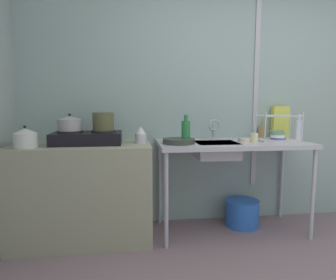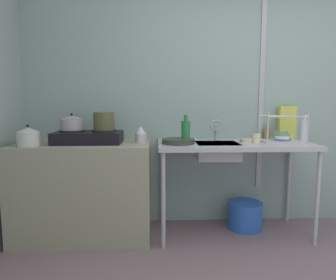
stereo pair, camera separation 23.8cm
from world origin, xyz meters
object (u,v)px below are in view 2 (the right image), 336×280
(pot_beside_stove, at_px, (28,137))
(pot_on_right_burner, at_px, (104,121))
(cup_by_rack, at_px, (256,139))
(bottle_by_sink, at_px, (186,131))
(small_bowl_on_drainboard, at_px, (246,141))
(pot_on_left_burner, at_px, (72,123))
(sink_basin, at_px, (217,151))
(frying_pan, at_px, (178,141))
(stove, at_px, (88,137))
(cereal_box, at_px, (287,123))
(bottle_by_rack, at_px, (304,131))
(percolator, at_px, (141,135))
(faucet, at_px, (216,127))
(bucket_on_floor, at_px, (245,215))
(dish_rack, at_px, (282,137))
(utensil_jar, at_px, (267,133))

(pot_beside_stove, bearing_deg, pot_on_right_burner, 15.32)
(cup_by_rack, relative_size, bottle_by_sink, 0.33)
(small_bowl_on_drainboard, bearing_deg, pot_on_left_burner, 178.84)
(sink_basin, distance_m, frying_pan, 0.37)
(stove, relative_size, cereal_box, 1.82)
(frying_pan, bearing_deg, bottle_by_rack, 1.56)
(percolator, distance_m, small_bowl_on_drainboard, 0.97)
(pot_on_right_burner, relative_size, faucet, 0.91)
(pot_on_left_burner, distance_m, percolator, 0.63)
(pot_on_right_burner, bearing_deg, stove, -180.00)
(percolator, bearing_deg, bottle_by_sink, -7.20)
(bottle_by_sink, bearing_deg, bucket_on_floor, 13.01)
(pot_on_left_burner, bearing_deg, stove, -0.00)
(faucet, relative_size, small_bowl_on_drainboard, 1.76)
(frying_pan, bearing_deg, pot_on_right_burner, 173.80)
(bottle_by_rack, bearing_deg, pot_on_right_burner, 178.72)
(bottle_by_rack, bearing_deg, percolator, 178.23)
(pot_on_left_burner, xyz_separation_m, small_bowl_on_drainboard, (1.58, -0.03, -0.17))
(dish_rack, bearing_deg, bottle_by_rack, -18.43)
(small_bowl_on_drainboard, bearing_deg, bottle_by_rack, -0.94)
(cup_by_rack, distance_m, small_bowl_on_drainboard, 0.09)
(percolator, distance_m, bottle_by_sink, 0.41)
(dish_rack, bearing_deg, cup_by_rack, -162.71)
(pot_on_right_burner, height_order, cup_by_rack, pot_on_right_burner)
(bottle_by_sink, xyz_separation_m, cereal_box, (1.06, 0.31, 0.06))
(sink_basin, height_order, frying_pan, frying_pan)
(bottle_by_rack, bearing_deg, cup_by_rack, -176.81)
(percolator, bearing_deg, sink_basin, -3.82)
(bottle_by_sink, bearing_deg, pot_on_left_burner, 177.44)
(sink_basin, relative_size, frying_pan, 1.32)
(pot_beside_stove, bearing_deg, cereal_box, 10.26)
(frying_pan, bearing_deg, bucket_on_floor, 13.87)
(frying_pan, distance_m, dish_rack, 0.99)
(pot_on_left_burner, bearing_deg, sink_basin, -1.79)
(percolator, relative_size, faucet, 0.74)
(dish_rack, bearing_deg, pot_on_right_burner, -179.35)
(small_bowl_on_drainboard, bearing_deg, sink_basin, -178.12)
(percolator, xyz_separation_m, small_bowl_on_drainboard, (0.97, -0.04, -0.06))
(sink_basin, height_order, cereal_box, cereal_box)
(percolator, xyz_separation_m, faucet, (0.71, 0.11, 0.06))
(pot_on_right_burner, relative_size, bucket_on_floor, 0.56)
(stove, distance_m, utensil_jar, 1.76)
(pot_on_left_burner, height_order, dish_rack, dish_rack)
(pot_on_right_burner, distance_m, dish_rack, 1.66)
(dish_rack, height_order, small_bowl_on_drainboard, dish_rack)
(pot_on_left_burner, relative_size, frying_pan, 0.73)
(cup_by_rack, bearing_deg, cereal_box, 38.64)
(dish_rack, relative_size, cereal_box, 1.18)
(cereal_box, xyz_separation_m, utensil_jar, (-0.20, 0.00, -0.10))
(frying_pan, height_order, bucket_on_floor, frying_pan)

